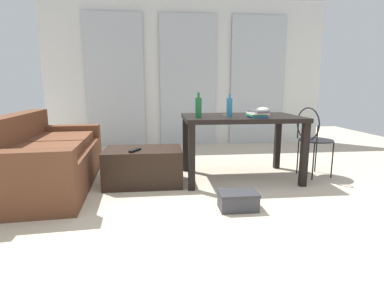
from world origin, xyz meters
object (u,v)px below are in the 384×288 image
object	(u,v)px
coffee_table	(144,166)
bottle_near	(198,107)
book_stack	(257,114)
craft_table	(241,124)
bottle_far	(229,107)
bowl	(263,110)
wire_chair	(312,134)
tv_remote_primary	(135,150)
shoebox	(238,201)
couch	(45,159)
scissors	(227,115)

from	to	relation	value
coffee_table	bottle_near	bearing A→B (deg)	-5.58
bottle_near	book_stack	xyz separation A→B (m)	(0.65, -0.04, -0.08)
craft_table	bottle_far	size ratio (longest dim) A/B	5.33
bottle_far	bowl	distance (m)	0.63
wire_chair	bottle_far	world-z (taller)	bottle_far
craft_table	bottle_far	xyz separation A→B (m)	(-0.17, -0.12, 0.21)
tv_remote_primary	shoebox	world-z (taller)	tv_remote_primary
craft_table	book_stack	size ratio (longest dim) A/B	4.89
wire_chair	tv_remote_primary	size ratio (longest dim) A/B	4.65
coffee_table	wire_chair	bearing A→B (deg)	2.36
couch	bowl	bearing A→B (deg)	6.61
bottle_far	scissors	distance (m)	0.25
bottle_far	tv_remote_primary	bearing A→B (deg)	-173.81
coffee_table	scissors	distance (m)	1.16
bottle_near	bottle_far	distance (m)	0.36
book_stack	tv_remote_primary	distance (m)	1.39
shoebox	bottle_far	bearing A→B (deg)	83.47
bottle_near	shoebox	world-z (taller)	bottle_near
shoebox	wire_chair	bearing A→B (deg)	38.18
bottle_far	craft_table	bearing A→B (deg)	35.71
shoebox	book_stack	bearing A→B (deg)	61.50
craft_table	tv_remote_primary	world-z (taller)	craft_table
bowl	book_stack	distance (m)	0.50
craft_table	shoebox	xyz separation A→B (m)	(-0.26, -0.93, -0.58)
craft_table	scissors	distance (m)	0.21
coffee_table	bottle_far	world-z (taller)	bottle_far
bowl	wire_chair	bearing A→B (deg)	-26.26
couch	coffee_table	distance (m)	1.08
bowl	bottle_far	bearing A→B (deg)	-145.97
coffee_table	bowl	xyz separation A→B (m)	(1.49, 0.35, 0.59)
couch	craft_table	world-z (taller)	couch
coffee_table	scissors	world-z (taller)	scissors
book_stack	tv_remote_primary	world-z (taller)	book_stack
book_stack	shoebox	distance (m)	1.08
bottle_near	book_stack	size ratio (longest dim) A/B	0.99
tv_remote_primary	shoebox	bearing A→B (deg)	-8.51
couch	bottle_near	xyz separation A→B (m)	(1.69, -0.11, 0.56)
bottle_far	book_stack	size ratio (longest dim) A/B	0.92
bottle_near	shoebox	xyz separation A→B (m)	(0.26, -0.75, -0.79)
couch	book_stack	bearing A→B (deg)	-3.70
coffee_table	couch	bearing A→B (deg)	177.43
couch	coffee_table	bearing A→B (deg)	-2.57
craft_table	shoebox	bearing A→B (deg)	-105.68
couch	bottle_far	size ratio (longest dim) A/B	7.67
coffee_table	wire_chair	world-z (taller)	wire_chair
wire_chair	craft_table	bearing A→B (deg)	177.82
coffee_table	scissors	bearing A→B (deg)	12.72
craft_table	bottle_far	bearing A→B (deg)	-144.29
couch	wire_chair	xyz separation A→B (m)	(3.09, 0.04, 0.22)
bottle_far	bowl	world-z (taller)	bottle_far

